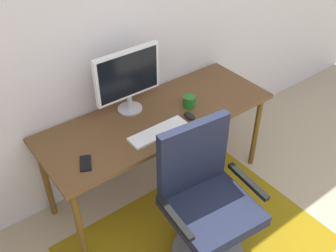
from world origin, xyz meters
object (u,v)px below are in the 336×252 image
monitor (128,77)px  office_chair (205,207)px  keyboard (159,132)px  cell_phone (86,163)px  desk (158,122)px  computer_mouse (190,116)px  coffee_cup (189,102)px

monitor → office_chair: 1.02m
keyboard → cell_phone: 0.53m
desk → cell_phone: cell_phone is taller
monitor → computer_mouse: (0.28, -0.34, -0.26)m
monitor → cell_phone: size_ratio=3.58×
monitor → computer_mouse: 0.51m
desk → computer_mouse: 0.24m
desk → monitor: (-0.12, 0.18, 0.34)m
monitor → keyboard: bearing=-89.7°
desk → keyboard: size_ratio=4.04×
monitor → cell_phone: monitor is taller
computer_mouse → cell_phone: 0.81m
coffee_cup → monitor: bearing=147.6°
keyboard → coffee_cup: 0.38m
coffee_cup → cell_phone: (-0.90, -0.09, -0.04)m
cell_phone → keyboard: bearing=23.3°
computer_mouse → coffee_cup: bearing=52.0°
desk → monitor: 0.40m
monitor → coffee_cup: size_ratio=5.75×
computer_mouse → office_chair: size_ratio=0.10×
coffee_cup → office_chair: bearing=-120.5°
desk → coffee_cup: bearing=-11.6°
computer_mouse → cell_phone: bearing=178.8°
desk → monitor: monitor is taller
monitor → office_chair: bearing=-89.9°
keyboard → office_chair: bearing=-90.0°
cell_phone → coffee_cup: bearing=32.0°
coffee_cup → computer_mouse: bearing=-128.0°
desk → office_chair: 0.71m
monitor → desk: bearing=-56.5°
monitor → cell_phone: bearing=-148.6°
keyboard → office_chair: office_chair is taller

